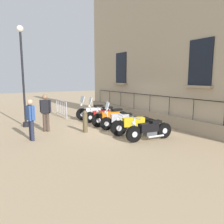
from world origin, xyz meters
name	(u,v)px	position (x,y,z in m)	size (l,w,h in m)	color
ground_plane	(112,128)	(0.00, 0.00, 0.00)	(60.00, 60.00, 0.00)	tan
building_facade	(157,43)	(-2.84, 0.00, 4.30)	(0.82, 13.42, 8.81)	tan
motorcycle_white	(93,112)	(-0.30, -2.61, 0.46)	(2.12, 0.76, 1.40)	black
motorcycle_red	(102,115)	(-0.32, -1.59, 0.42)	(1.96, 0.86, 1.41)	black
motorcycle_orange	(111,117)	(-0.23, -0.47, 0.45)	(2.13, 0.63, 0.99)	black
motorcycle_silver	(120,120)	(-0.18, 0.45, 0.46)	(1.92, 0.96, 1.35)	black
motorcycle_yellow	(134,125)	(-0.16, 1.60, 0.43)	(2.10, 0.89, 0.90)	black
motorcycle_black	(149,130)	(-0.13, 2.59, 0.41)	(2.05, 0.68, 0.95)	black
lamppost	(23,73)	(3.54, -2.54, 2.70)	(0.32, 0.32, 4.91)	black
crowd_barrier	(61,108)	(1.02, -4.45, 0.56)	(0.15, 2.18, 1.05)	#B7B7BF
bollard	(85,121)	(1.47, 0.07, 0.50)	(0.22, 0.22, 1.00)	brown
pedestrian_standing	(46,111)	(2.93, -1.01, 0.97)	(0.45, 0.39, 1.71)	#47382D
pedestrian_walking	(31,118)	(3.82, 0.16, 0.92)	(0.27, 0.53, 1.63)	#23283D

